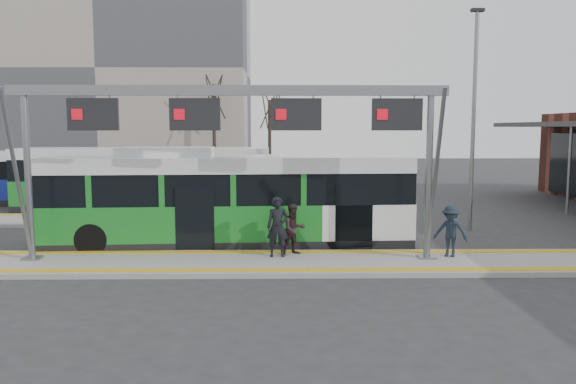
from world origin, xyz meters
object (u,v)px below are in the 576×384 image
hero_bus (227,201)px  passenger_b (294,229)px  gantry (234,121)px  passenger_c (451,231)px  passenger_a (278,227)px

hero_bus → passenger_b: (2.27, -2.06, -0.63)m
gantry → passenger_b: 3.85m
gantry → passenger_b: (1.80, 0.59, -3.35)m
gantry → passenger_c: size_ratio=8.17×
gantry → hero_bus: (-0.48, 2.65, -2.72)m
passenger_a → passenger_c: size_ratio=1.17×
hero_bus → passenger_a: 3.00m
passenger_b → passenger_a: bearing=-174.7°
gantry → passenger_c: bearing=1.9°
passenger_c → passenger_a: bearing=-152.2°
gantry → passenger_c: 7.42m
gantry → passenger_b: bearing=18.2°
hero_bus → passenger_b: size_ratio=7.93×
passenger_a → passenger_c: passenger_a is taller
gantry → passenger_b: size_ratio=8.15×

